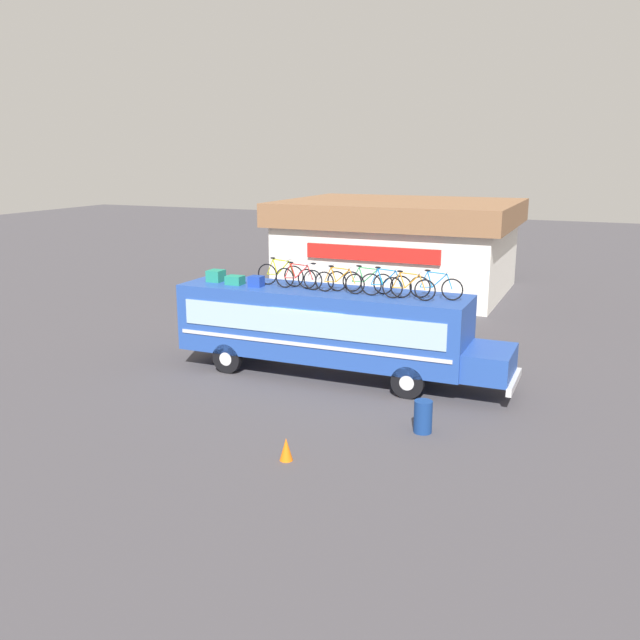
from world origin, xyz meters
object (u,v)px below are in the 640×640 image
object	(u,v)px
luggage_bag_1	(216,276)
luggage_bag_2	(235,280)
rooftop_bicycle_2	(299,278)
bus	(329,326)
rooftop_bicycle_8	(436,287)
luggage_bag_3	(256,281)
rooftop_bicycle_5	(367,282)
rooftop_bicycle_6	(386,284)
rooftop_bicycle_1	(280,274)
rooftop_bicycle_4	(339,282)
traffic_cone	(286,449)
rooftop_bicycle_3	(322,279)
trash_bin	(423,417)
rooftop_bicycle_7	(408,288)

from	to	relation	value
luggage_bag_1	luggage_bag_2	world-z (taller)	luggage_bag_1
luggage_bag_1	rooftop_bicycle_2	world-z (taller)	rooftop_bicycle_2
bus	rooftop_bicycle_8	bearing A→B (deg)	-0.01
luggage_bag_3	rooftop_bicycle_2	bearing A→B (deg)	6.11
rooftop_bicycle_5	rooftop_bicycle_6	world-z (taller)	rooftop_bicycle_6
rooftop_bicycle_1	rooftop_bicycle_6	distance (m)	3.83
luggage_bag_3	rooftop_bicycle_4	xyz separation A→B (m)	(2.96, 0.08, 0.19)
luggage_bag_2	rooftop_bicycle_1	distance (m)	1.60
luggage_bag_3	traffic_cone	world-z (taller)	luggage_bag_3
bus	rooftop_bicycle_3	distance (m)	1.58
rooftop_bicycle_5	rooftop_bicycle_8	size ratio (longest dim) A/B	1.02
bus	trash_bin	xyz separation A→B (m)	(4.15, -3.45, -1.28)
rooftop_bicycle_5	traffic_cone	world-z (taller)	rooftop_bicycle_5
bus	rooftop_bicycle_6	bearing A→B (deg)	-7.35
rooftop_bicycle_2	traffic_cone	xyz separation A→B (m)	(2.54, -6.24, -3.00)
bus	trash_bin	bearing A→B (deg)	-39.71
luggage_bag_3	rooftop_bicycle_2	distance (m)	1.51
rooftop_bicycle_1	trash_bin	distance (m)	7.49
rooftop_bicycle_2	rooftop_bicycle_3	size ratio (longest dim) A/B	0.98
rooftop_bicycle_2	rooftop_bicycle_6	distance (m)	3.02
rooftop_bicycle_8	rooftop_bicycle_1	bearing A→B (deg)	179.05
rooftop_bicycle_5	traffic_cone	xyz separation A→B (m)	(0.25, -6.50, -3.00)
rooftop_bicycle_5	rooftop_bicycle_7	bearing A→B (deg)	-17.77
luggage_bag_2	bus	bearing A→B (deg)	5.37
rooftop_bicycle_4	rooftop_bicycle_5	distance (m)	0.89
luggage_bag_1	rooftop_bicycle_2	size ratio (longest dim) A/B	0.32
luggage_bag_3	bus	bearing A→B (deg)	7.76
luggage_bag_1	rooftop_bicycle_2	bearing A→B (deg)	-1.74
luggage_bag_1	rooftop_bicycle_4	world-z (taller)	rooftop_bicycle_4
luggage_bag_3	rooftop_bicycle_1	size ratio (longest dim) A/B	0.26
luggage_bag_2	trash_bin	distance (m)	8.52
luggage_bag_2	rooftop_bicycle_8	bearing A→B (deg)	2.61
bus	luggage_bag_2	xyz separation A→B (m)	(-3.32, -0.31, 1.34)
rooftop_bicycle_1	luggage_bag_2	bearing A→B (deg)	-165.32
luggage_bag_2	rooftop_bicycle_1	bearing A→B (deg)	14.68
luggage_bag_1	traffic_cone	bearing A→B (deg)	-47.76
luggage_bag_1	trash_bin	size ratio (longest dim) A/B	0.61
rooftop_bicycle_2	rooftop_bicycle_1	bearing A→B (deg)	161.47
luggage_bag_3	rooftop_bicycle_7	bearing A→B (deg)	-0.63
luggage_bag_1	traffic_cone	distance (m)	9.02
rooftop_bicycle_1	bus	bearing A→B (deg)	-2.80
traffic_cone	luggage_bag_1	bearing A→B (deg)	132.24
rooftop_bicycle_1	rooftop_bicycle_7	size ratio (longest dim) A/B	1.01
luggage_bag_2	rooftop_bicycle_3	world-z (taller)	rooftop_bicycle_3
rooftop_bicycle_3	rooftop_bicycle_7	world-z (taller)	rooftop_bicycle_7
rooftop_bicycle_1	rooftop_bicycle_2	xyz separation A→B (m)	(0.80, -0.27, -0.02)
luggage_bag_3	rooftop_bicycle_4	size ratio (longest dim) A/B	0.27
rooftop_bicycle_5	traffic_cone	bearing A→B (deg)	-87.82
traffic_cone	luggage_bag_3	bearing A→B (deg)	123.54
rooftop_bicycle_5	rooftop_bicycle_7	distance (m)	1.56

